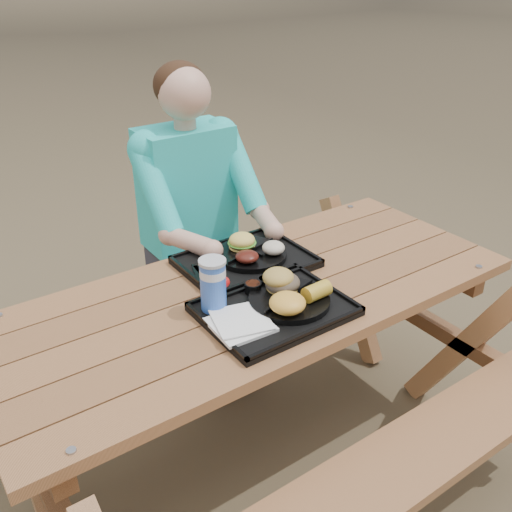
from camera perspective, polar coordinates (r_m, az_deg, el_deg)
ground at (r=2.40m, az=0.00°, el=-18.83°), size 60.00×60.00×0.00m
picnic_table at (r=2.15m, az=0.00°, el=-11.98°), size 1.80×1.49×0.75m
tray_near at (r=1.80m, az=1.85°, el=-5.43°), size 0.45×0.35×0.02m
tray_far at (r=2.07m, az=-1.01°, el=-0.66°), size 0.45×0.35×0.02m
plate_near at (r=1.82m, az=3.34°, el=-4.42°), size 0.26×0.26×0.02m
plate_far at (r=2.08m, az=-0.49°, el=0.16°), size 0.26×0.26×0.02m
napkin_stack at (r=1.71m, az=-1.58°, el=-6.76°), size 0.18×0.18×0.02m
soda_cup at (r=1.76m, az=-4.31°, el=-3.01°), size 0.08×0.08×0.16m
condiment_bbq at (r=1.87m, az=-0.31°, el=-3.16°), size 0.06×0.06×0.03m
condiment_mustard at (r=1.90m, az=0.93°, el=-2.62°), size 0.05×0.05×0.03m
sandwich at (r=1.83m, az=2.69°, el=-1.81°), size 0.11×0.11×0.11m
mac_cheese at (r=1.73m, az=3.17°, el=-4.72°), size 0.11×0.11×0.06m
corn_cob at (r=1.80m, az=6.10°, el=-3.52°), size 0.09×0.09×0.05m
cutlery_far at (r=1.99m, az=-5.40°, el=-1.72°), size 0.05×0.15×0.01m
burger at (r=2.09m, az=-1.42°, el=1.90°), size 0.10×0.10×0.09m
baked_beans at (r=2.01m, az=-0.90°, el=-0.06°), size 0.08×0.08×0.04m
potato_salad at (r=2.06m, az=1.76°, el=0.83°), size 0.08×0.08×0.05m
diner at (r=2.54m, az=-6.45°, el=1.90°), size 0.48×0.84×1.28m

